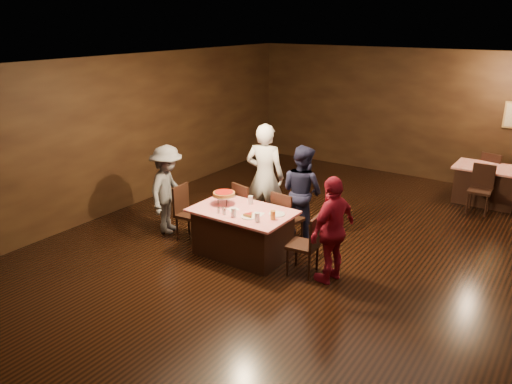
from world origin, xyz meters
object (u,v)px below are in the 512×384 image
at_px(chair_back_far, 492,174).
at_px(plate_empty, 277,214).
at_px(diner_navy_hoodie, 302,192).
at_px(glass_front_right, 257,217).
at_px(glass_front_left, 234,213).
at_px(back_table, 486,185).
at_px(glass_back, 251,200).
at_px(diner_red_shirt, 333,230).
at_px(glass_amber, 273,215).
at_px(chair_end_left, 190,213).
at_px(diner_grey_knit, 168,190).
at_px(chair_far_right, 288,218).
at_px(diner_white_jacket, 265,177).
at_px(chair_back_near, 480,190).
at_px(pizza_stand, 224,194).
at_px(chair_end_right, 303,244).
at_px(main_table, 243,233).
at_px(chair_far_left, 249,208).

height_order(chair_back_far, plate_empty, chair_back_far).
distance_m(diner_navy_hoodie, glass_front_right, 1.45).
height_order(glass_front_left, glass_front_right, same).
bearing_deg(plate_empty, glass_front_right, -104.04).
distance_m(back_table, glass_back, 5.32).
xyz_separation_m(diner_red_shirt, glass_amber, (-0.94, -0.10, 0.04)).
height_order(chair_end_left, diner_grey_knit, diner_grey_knit).
height_order(chair_far_right, chair_back_far, same).
distance_m(diner_white_jacket, diner_navy_hoodie, 0.76).
xyz_separation_m(chair_end_left, glass_front_left, (1.15, -0.30, 0.37)).
relative_size(back_table, glass_back, 9.29).
distance_m(chair_back_far, diner_grey_knit, 6.95).
xyz_separation_m(chair_back_near, pizza_stand, (-3.17, -4.04, 0.48)).
distance_m(chair_end_right, glass_front_right, 0.79).
bearing_deg(diner_red_shirt, diner_white_jacket, -110.15).
bearing_deg(diner_navy_hoodie, back_table, -109.82).
bearing_deg(glass_front_right, diner_grey_knit, 172.30).
height_order(chair_far_right, diner_navy_hoodie, diner_navy_hoodie).
xyz_separation_m(diner_grey_knit, pizza_stand, (1.24, 0.02, 0.16)).
bearing_deg(glass_front_right, chair_end_left, 170.84).
bearing_deg(main_table, glass_front_right, -29.05).
height_order(chair_back_far, glass_amber, chair_back_far).
relative_size(glass_amber, glass_back, 1.00).
xyz_separation_m(chair_far_left, diner_grey_knit, (-1.24, -0.72, 0.32)).
distance_m(back_table, glass_amber, 5.33).
distance_m(glass_amber, glass_back, 0.74).
relative_size(chair_far_left, glass_amber, 6.79).
height_order(main_table, back_table, same).
height_order(diner_white_jacket, plate_empty, diner_white_jacket).
distance_m(glass_front_left, glass_front_right, 0.40).
bearing_deg(chair_far_left, pizza_stand, 104.92).
xyz_separation_m(chair_back_near, glass_back, (-2.82, -3.79, 0.37)).
relative_size(main_table, chair_end_left, 1.68).
bearing_deg(back_table, glass_front_right, -114.69).
height_order(diner_red_shirt, glass_front_right, diner_red_shirt).
relative_size(chair_back_near, plate_empty, 3.80).
bearing_deg(pizza_stand, diner_red_shirt, -0.11).
height_order(diner_red_shirt, pizza_stand, diner_red_shirt).
bearing_deg(glass_front_left, diner_navy_hoodie, 76.47).
relative_size(back_table, chair_end_right, 1.37).
relative_size(chair_back_far, diner_red_shirt, 0.60).
distance_m(chair_back_near, diner_navy_hoodie, 3.75).
bearing_deg(diner_red_shirt, plate_empty, -85.47).
height_order(diner_white_jacket, pizza_stand, diner_white_jacket).
bearing_deg(diner_white_jacket, glass_amber, 113.64).
xyz_separation_m(diner_navy_hoodie, glass_back, (-0.46, -0.89, 0.02)).
bearing_deg(glass_amber, chair_far_right, 104.04).
distance_m(diner_white_jacket, glass_front_left, 1.51).
distance_m(chair_far_left, chair_back_near, 4.61).
height_order(main_table, chair_back_far, chair_back_far).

